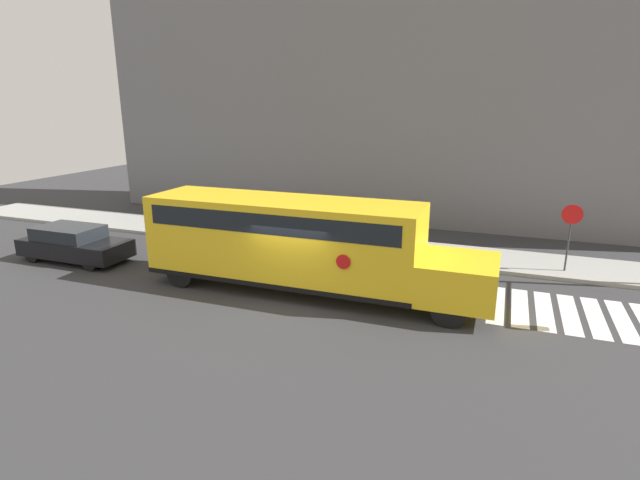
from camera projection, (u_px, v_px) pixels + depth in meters
name	position (u px, v px, depth m)	size (l,w,h in m)	color
ground_plane	(294.00, 301.00, 16.08)	(60.00, 60.00, 0.00)	#333335
sidewalk_strip	(353.00, 246.00, 21.92)	(44.00, 3.00, 0.15)	#9E9E99
building_backdrop	(391.00, 103.00, 26.14)	(32.00, 4.00, 12.23)	slate
crosswalk_stripes	(582.00, 315.00, 14.98)	(5.40, 3.20, 0.01)	white
school_bus	(296.00, 240.00, 16.50)	(11.48, 2.57, 3.11)	yellow
parked_car	(74.00, 244.00, 19.97)	(4.46, 1.81, 1.40)	black
stop_sign	(570.00, 229.00, 18.02)	(0.72, 0.10, 2.65)	#38383A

